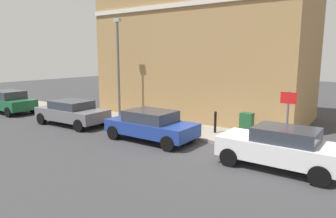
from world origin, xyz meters
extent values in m
plane|color=#38383A|center=(0.00, 0.00, 0.00)|extent=(80.00, 80.00, 0.00)
cube|color=gray|center=(1.93, 6.00, 0.07)|extent=(2.54, 30.00, 0.15)
cube|color=#9E7A4C|center=(6.28, 4.30, 4.86)|extent=(6.16, 12.59, 9.73)
cube|color=silver|center=(3.16, 4.30, 6.45)|extent=(0.12, 12.59, 0.24)
cube|color=silver|center=(-0.69, -2.39, 0.66)|extent=(1.73, 3.98, 0.67)
cube|color=#2D333D|center=(-0.69, -2.61, 1.21)|extent=(1.49, 2.01, 0.47)
cylinder|color=black|center=(-1.43, -0.95, 0.32)|extent=(0.23, 0.64, 0.64)
cylinder|color=black|center=(0.12, -0.98, 0.32)|extent=(0.23, 0.64, 0.64)
cylinder|color=black|center=(-1.49, -3.80, 0.32)|extent=(0.23, 0.64, 0.64)
cylinder|color=black|center=(0.06, -3.83, 0.32)|extent=(0.23, 0.64, 0.64)
cube|color=navy|center=(-0.45, 3.25, 0.61)|extent=(1.81, 4.16, 0.58)
cube|color=#2D333D|center=(-0.45, 3.27, 1.13)|extent=(1.59, 2.15, 0.50)
cylinder|color=black|center=(-1.28, 4.77, 0.32)|extent=(0.22, 0.64, 0.64)
cylinder|color=black|center=(0.40, 4.76, 0.32)|extent=(0.22, 0.64, 0.64)
cylinder|color=black|center=(-1.30, 1.73, 0.32)|extent=(0.22, 0.64, 0.64)
cylinder|color=black|center=(0.38, 1.72, 0.32)|extent=(0.22, 0.64, 0.64)
cube|color=slate|center=(-0.45, 8.79, 0.62)|extent=(1.93, 4.25, 0.61)
cube|color=#2D333D|center=(-0.45, 8.81, 1.13)|extent=(1.65, 2.11, 0.45)
cylinder|color=black|center=(-1.35, 10.32, 0.32)|extent=(0.24, 0.65, 0.64)
cylinder|color=black|center=(0.36, 10.36, 0.32)|extent=(0.24, 0.65, 0.64)
cylinder|color=black|center=(-1.26, 7.22, 0.32)|extent=(0.24, 0.65, 0.64)
cylinder|color=black|center=(0.45, 7.27, 0.32)|extent=(0.24, 0.65, 0.64)
cube|color=#195933|center=(-0.55, 15.50, 0.64)|extent=(1.79, 4.46, 0.64)
cube|color=#2D333D|center=(-0.55, 15.41, 1.21)|extent=(1.57, 2.27, 0.54)
cylinder|color=black|center=(0.27, 17.18, 0.32)|extent=(0.22, 0.64, 0.64)
cylinder|color=black|center=(-1.37, 13.82, 0.32)|extent=(0.22, 0.64, 0.64)
cylinder|color=black|center=(0.29, 13.84, 0.32)|extent=(0.22, 0.64, 0.64)
cube|color=#1E4C28|center=(1.90, -0.30, 0.72)|extent=(0.40, 0.55, 1.15)
cube|color=#333333|center=(1.90, -0.30, 0.19)|extent=(0.46, 0.61, 0.08)
cylinder|color=black|center=(2.00, 1.28, 0.62)|extent=(0.12, 0.12, 0.95)
sphere|color=black|center=(2.00, 1.28, 1.12)|extent=(0.14, 0.14, 0.14)
cylinder|color=black|center=(0.91, 3.06, 0.62)|extent=(0.12, 0.12, 0.95)
sphere|color=black|center=(0.91, 3.06, 1.12)|extent=(0.14, 0.14, 0.14)
cylinder|color=#59595B|center=(1.12, -2.19, 1.30)|extent=(0.08, 0.08, 2.30)
cube|color=white|center=(1.10, -2.19, 2.20)|extent=(0.03, 0.56, 0.40)
cube|color=red|center=(1.09, -2.19, 2.20)|extent=(0.01, 0.60, 0.44)
cylinder|color=#59595B|center=(1.89, 7.45, 2.90)|extent=(0.14, 0.14, 5.50)
cube|color=#A5A599|center=(1.89, 7.45, 5.77)|extent=(0.20, 0.44, 0.20)
camera|label=1|loc=(-10.85, -4.95, 3.77)|focal=32.33mm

